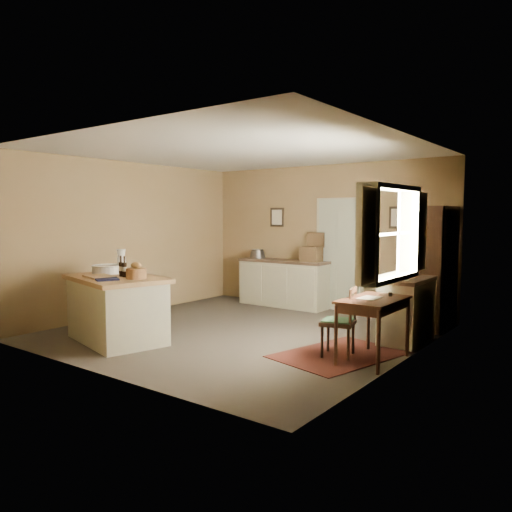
{
  "coord_description": "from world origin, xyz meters",
  "views": [
    {
      "loc": [
        4.6,
        -5.8,
        1.76
      ],
      "look_at": [
        0.15,
        0.16,
        1.15
      ],
      "focal_mm": 35.0,
      "sensor_mm": 36.0,
      "label": 1
    }
  ],
  "objects_px": {
    "writing_desk": "(373,306)",
    "desk_chair": "(338,323)",
    "work_island": "(117,307)",
    "shelving_unit": "(442,268)",
    "sideboard": "(284,281)",
    "right_cabinet": "(407,310)"
  },
  "relations": [
    {
      "from": "right_cabinet",
      "to": "shelving_unit",
      "type": "height_order",
      "value": "shelving_unit"
    },
    {
      "from": "sideboard",
      "to": "work_island",
      "type": "bearing_deg",
      "value": -95.84
    },
    {
      "from": "work_island",
      "to": "right_cabinet",
      "type": "height_order",
      "value": "work_island"
    },
    {
      "from": "sideboard",
      "to": "shelving_unit",
      "type": "distance_m",
      "value": 3.09
    },
    {
      "from": "sideboard",
      "to": "desk_chair",
      "type": "distance_m",
      "value": 3.51
    },
    {
      "from": "shelving_unit",
      "to": "writing_desk",
      "type": "bearing_deg",
      "value": -93.86
    },
    {
      "from": "writing_desk",
      "to": "shelving_unit",
      "type": "bearing_deg",
      "value": 86.14
    },
    {
      "from": "sideboard",
      "to": "writing_desk",
      "type": "xyz_separation_m",
      "value": [
        2.9,
        -2.43,
        0.19
      ]
    },
    {
      "from": "work_island",
      "to": "shelving_unit",
      "type": "distance_m",
      "value": 4.88
    },
    {
      "from": "work_island",
      "to": "shelving_unit",
      "type": "height_order",
      "value": "shelving_unit"
    },
    {
      "from": "writing_desk",
      "to": "sideboard",
      "type": "bearing_deg",
      "value": 140.1
    },
    {
      "from": "work_island",
      "to": "writing_desk",
      "type": "xyz_separation_m",
      "value": [
        3.28,
        1.22,
        0.19
      ]
    },
    {
      "from": "writing_desk",
      "to": "desk_chair",
      "type": "relative_size",
      "value": 1.15
    },
    {
      "from": "writing_desk",
      "to": "desk_chair",
      "type": "distance_m",
      "value": 0.5
    },
    {
      "from": "work_island",
      "to": "desk_chair",
      "type": "height_order",
      "value": "work_island"
    },
    {
      "from": "writing_desk",
      "to": "right_cabinet",
      "type": "relative_size",
      "value": 0.99
    },
    {
      "from": "sideboard",
      "to": "desk_chair",
      "type": "bearing_deg",
      "value": -45.3
    },
    {
      "from": "desk_chair",
      "to": "right_cabinet",
      "type": "height_order",
      "value": "right_cabinet"
    },
    {
      "from": "writing_desk",
      "to": "shelving_unit",
      "type": "relative_size",
      "value": 0.52
    },
    {
      "from": "right_cabinet",
      "to": "writing_desk",
      "type": "bearing_deg",
      "value": -89.99
    },
    {
      "from": "work_island",
      "to": "writing_desk",
      "type": "bearing_deg",
      "value": 34.95
    },
    {
      "from": "work_island",
      "to": "sideboard",
      "type": "distance_m",
      "value": 3.67
    }
  ]
}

